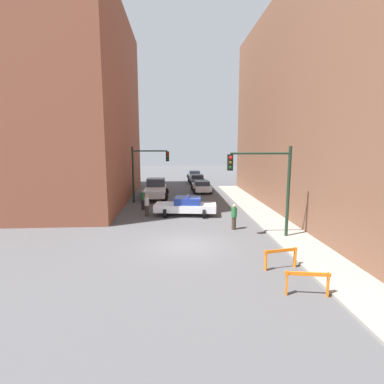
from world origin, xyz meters
TOP-DOWN VIEW (x-y plane):
  - ground_plane at (0.00, 0.00)m, footprint 120.00×120.00m
  - sidewalk_right at (6.20, 0.00)m, footprint 2.40×44.00m
  - building_corner_left at (-12.00, 14.00)m, footprint 14.00×20.00m
  - building_right at (13.40, 8.00)m, footprint 12.00×28.00m
  - traffic_light_near at (4.73, 1.00)m, footprint 3.64×0.35m
  - traffic_light_far at (-3.30, 12.36)m, footprint 3.44×0.35m
  - police_car at (0.28, 7.00)m, footprint 4.89×2.73m
  - white_truck at (-2.49, 14.71)m, footprint 2.65×5.40m
  - parked_car_near at (2.52, 17.96)m, footprint 2.37×4.36m
  - parked_car_mid at (2.53, 25.03)m, footprint 2.37×4.36m
  - parked_car_far at (2.61, 30.98)m, footprint 2.29×4.31m
  - pedestrian_crossing at (-2.72, 6.89)m, footprint 0.50×0.50m
  - pedestrian_corner at (-3.22, 9.11)m, footprint 0.50×0.50m
  - pedestrian_sidewalk at (3.18, 2.89)m, footprint 0.50×0.50m
  - barrier_front at (4.11, -5.70)m, footprint 1.59×0.40m
  - barrier_mid at (4.00, -3.31)m, footprint 1.58×0.45m

SIDE VIEW (x-z plane):
  - ground_plane at x=0.00m, z-range 0.00..0.00m
  - sidewalk_right at x=6.20m, z-range 0.00..0.12m
  - barrier_front at x=4.11m, z-range 0.17..1.07m
  - barrier_mid at x=4.00m, z-range 0.17..1.07m
  - parked_car_near at x=2.52m, z-range 0.02..1.33m
  - parked_car_mid at x=2.53m, z-range 0.02..1.33m
  - parked_car_far at x=2.61m, z-range 0.02..1.33m
  - police_car at x=0.28m, z-range -0.04..1.48m
  - pedestrian_crossing at x=-2.72m, z-range 0.03..1.69m
  - pedestrian_corner at x=-3.22m, z-range 0.03..1.69m
  - pedestrian_sidewalk at x=3.18m, z-range 0.03..1.69m
  - white_truck at x=-2.49m, z-range -0.04..1.86m
  - traffic_light_far at x=-3.30m, z-range 0.80..6.00m
  - traffic_light_near at x=4.73m, z-range 0.93..6.13m
  - building_right at x=13.40m, z-range 0.00..16.88m
  - building_corner_left at x=-12.00m, z-range 0.00..17.68m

